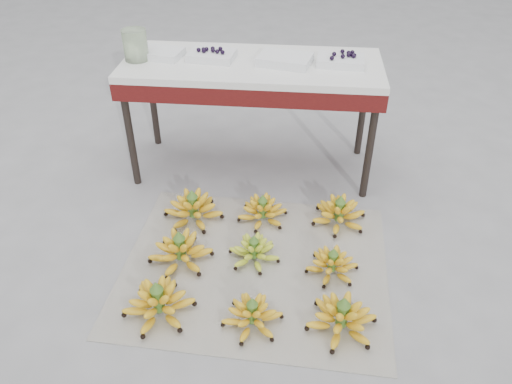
# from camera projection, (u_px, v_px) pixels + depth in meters

# --- Properties ---
(ground) EXTENTS (60.00, 60.00, 0.00)m
(ground) POSITION_uv_depth(u_px,v_px,m) (230.00, 268.00, 2.39)
(ground) COLOR slate
(ground) RESTS_ON ground
(newspaper_mat) EXTENTS (1.29, 1.10, 0.01)m
(newspaper_mat) POSITION_uv_depth(u_px,v_px,m) (255.00, 266.00, 2.39)
(newspaper_mat) COLOR white
(newspaper_mat) RESTS_ON ground
(bunch_front_left) EXTENTS (0.31, 0.31, 0.19)m
(bunch_front_left) POSITION_uv_depth(u_px,v_px,m) (159.00, 303.00, 2.12)
(bunch_front_left) COLOR yellow
(bunch_front_left) RESTS_ON newspaper_mat
(bunch_front_center) EXTENTS (0.26, 0.26, 0.16)m
(bunch_front_center) POSITION_uv_depth(u_px,v_px,m) (252.00, 315.00, 2.08)
(bunch_front_center) COLOR yellow
(bunch_front_center) RESTS_ON newspaper_mat
(bunch_front_right) EXTENTS (0.31, 0.31, 0.18)m
(bunch_front_right) POSITION_uv_depth(u_px,v_px,m) (342.00, 318.00, 2.06)
(bunch_front_right) COLOR yellow
(bunch_front_right) RESTS_ON newspaper_mat
(bunch_mid_left) EXTENTS (0.33, 0.33, 0.19)m
(bunch_mid_left) POSITION_uv_depth(u_px,v_px,m) (181.00, 251.00, 2.39)
(bunch_mid_left) COLOR yellow
(bunch_mid_left) RESTS_ON newspaper_mat
(bunch_mid_center) EXTENTS (0.29, 0.29, 0.15)m
(bunch_mid_center) POSITION_uv_depth(u_px,v_px,m) (254.00, 251.00, 2.40)
(bunch_mid_center) COLOR olive
(bunch_mid_center) RESTS_ON newspaper_mat
(bunch_mid_right) EXTENTS (0.26, 0.26, 0.15)m
(bunch_mid_right) POSITION_uv_depth(u_px,v_px,m) (332.00, 264.00, 2.33)
(bunch_mid_right) COLOR yellow
(bunch_mid_right) RESTS_ON newspaper_mat
(bunch_back_left) EXTENTS (0.34, 0.34, 0.19)m
(bunch_back_left) POSITION_uv_depth(u_px,v_px,m) (193.00, 209.00, 2.65)
(bunch_back_left) COLOR yellow
(bunch_back_left) RESTS_ON newspaper_mat
(bunch_back_center) EXTENTS (0.31, 0.31, 0.16)m
(bunch_back_center) POSITION_uv_depth(u_px,v_px,m) (263.00, 211.00, 2.65)
(bunch_back_center) COLOR yellow
(bunch_back_center) RESTS_ON newspaper_mat
(bunch_back_right) EXTENTS (0.33, 0.33, 0.18)m
(bunch_back_right) POSITION_uv_depth(u_px,v_px,m) (339.00, 213.00, 2.63)
(bunch_back_right) COLOR yellow
(bunch_back_right) RESTS_ON newspaper_mat
(vendor_table) EXTENTS (1.42, 0.57, 0.68)m
(vendor_table) POSITION_uv_depth(u_px,v_px,m) (252.00, 75.00, 2.76)
(vendor_table) COLOR black
(vendor_table) RESTS_ON ground
(tray_far_left) EXTENTS (0.27, 0.21, 0.04)m
(tray_far_left) POSITION_uv_depth(u_px,v_px,m) (160.00, 53.00, 2.77)
(tray_far_left) COLOR silver
(tray_far_left) RESTS_ON vendor_table
(tray_left) EXTENTS (0.27, 0.21, 0.06)m
(tray_left) POSITION_uv_depth(u_px,v_px,m) (212.00, 55.00, 2.74)
(tray_left) COLOR silver
(tray_left) RESTS_ON vendor_table
(tray_right) EXTENTS (0.32, 0.26, 0.04)m
(tray_right) POSITION_uv_depth(u_px,v_px,m) (285.00, 59.00, 2.68)
(tray_right) COLOR silver
(tray_right) RESTS_ON vendor_table
(tray_far_right) EXTENTS (0.26, 0.20, 0.06)m
(tray_far_right) POSITION_uv_depth(u_px,v_px,m) (341.00, 60.00, 2.68)
(tray_far_right) COLOR silver
(tray_far_right) RESTS_ON vendor_table
(glass_jar) EXTENTS (0.15, 0.15, 0.17)m
(glass_jar) POSITION_uv_depth(u_px,v_px,m) (135.00, 45.00, 2.69)
(glass_jar) COLOR beige
(glass_jar) RESTS_ON vendor_table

